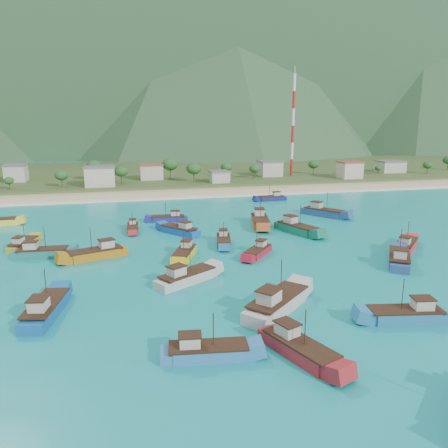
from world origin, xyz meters
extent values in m
plane|color=#0B8278|center=(0.00, 0.00, 0.00)|extent=(600.00, 600.00, 0.00)
cube|color=beige|center=(0.00, 79.00, 0.00)|extent=(400.00, 18.00, 1.20)
cube|color=#385123|center=(0.00, 140.00, 0.00)|extent=(400.00, 110.00, 2.40)
cube|color=white|center=(0.00, 69.50, 0.00)|extent=(400.00, 2.50, 0.08)
cube|color=#385942|center=(120.00, 400.00, 100.00)|extent=(1100.00, 160.00, 200.00)
cube|color=#284C2D|center=(-40.00, 300.00, 75.00)|extent=(800.00, 160.00, 150.00)
cone|color=#284C2D|center=(60.00, 300.00, 85.00)|extent=(280.00, 280.00, 170.00)
cone|color=#284C2D|center=(260.00, 300.00, 105.00)|extent=(280.00, 280.00, 210.00)
cube|color=beige|center=(-61.80, 115.71, 4.81)|extent=(7.93, 8.66, 6.42)
cube|color=beige|center=(-27.97, 94.28, 5.14)|extent=(10.83, 8.40, 7.08)
cube|color=beige|center=(-7.66, 108.93, 4.59)|extent=(9.27, 7.73, 5.99)
cube|color=beige|center=(18.37, 94.05, 3.68)|extent=(7.19, 7.25, 4.16)
cube|color=beige|center=(44.74, 108.22, 4.74)|extent=(9.33, 9.00, 6.28)
cube|color=beige|center=(75.76, 93.34, 4.94)|extent=(8.79, 7.82, 6.69)
cube|color=beige|center=(105.53, 108.15, 4.12)|extent=(11.77, 8.42, 5.04)
cylinder|color=red|center=(54.91, 108.00, 5.26)|extent=(1.20, 1.20, 7.32)
cylinder|color=white|center=(54.91, 108.00, 12.57)|extent=(1.20, 1.20, 7.32)
cylinder|color=red|center=(54.91, 108.00, 19.89)|extent=(1.20, 1.20, 7.32)
cylinder|color=white|center=(54.91, 108.00, 27.20)|extent=(1.20, 1.20, 7.32)
cylinder|color=red|center=(54.91, 108.00, 34.52)|extent=(1.20, 1.20, 7.32)
cylinder|color=white|center=(54.91, 108.00, 41.83)|extent=(1.20, 1.20, 7.32)
cube|color=#AE1729|center=(5.54, 2.62, 0.44)|extent=(7.97, 8.79, 1.67)
cube|color=beige|center=(6.75, 4.06, 1.95)|extent=(2.63, 2.68, 1.36)
cylinder|color=#382114|center=(5.21, 2.22, 3.15)|extent=(0.12, 0.12, 3.76)
cube|color=#B06712|center=(-25.91, 8.04, 0.64)|extent=(11.95, 6.91, 2.08)
cube|color=beige|center=(-23.69, 8.80, 2.53)|extent=(3.14, 2.83, 1.69)
cylinder|color=#382114|center=(-26.53, 7.83, 4.03)|extent=(0.12, 0.12, 4.69)
cube|color=#B49221|center=(-41.07, 19.57, 0.44)|extent=(5.29, 9.69, 1.69)
cube|color=beige|center=(-41.62, 17.74, 1.98)|extent=(2.24, 2.51, 1.37)
cylinder|color=#382114|center=(-40.92, 20.07, 3.19)|extent=(0.12, 0.12, 3.80)
cube|color=maroon|center=(-1.29, -34.95, 0.60)|extent=(7.03, 11.41, 2.00)
cube|color=beige|center=(-2.11, -32.86, 2.41)|extent=(2.78, 3.06, 1.62)
cylinder|color=#382114|center=(-1.06, -35.53, 3.84)|extent=(0.12, 0.12, 4.49)
cube|color=#BC2A36|center=(37.13, -0.47, 0.57)|extent=(9.78, 9.78, 1.94)
cube|color=beige|center=(35.58, -2.01, 2.33)|extent=(3.10, 3.10, 1.58)
cylinder|color=#382114|center=(37.56, -0.04, 3.72)|extent=(0.12, 0.12, 4.37)
cube|color=#164CA7|center=(-7.52, 23.10, 0.57)|extent=(8.97, 10.44, 1.94)
cube|color=beige|center=(-6.20, 21.35, 2.33)|extent=(3.03, 3.12, 1.58)
cylinder|color=#382114|center=(-7.88, 23.58, 3.73)|extent=(0.12, 0.12, 4.38)
cube|color=navy|center=(34.77, 32.97, 0.73)|extent=(10.24, 12.16, 2.25)
cube|color=beige|center=(33.28, 35.01, 2.77)|extent=(3.49, 3.61, 1.83)
cylinder|color=#382114|center=(35.18, 32.40, 4.38)|extent=(0.12, 0.12, 5.06)
cube|color=#BAB0A8|center=(0.56, -22.58, 0.80)|extent=(12.44, 11.75, 2.40)
cube|color=beige|center=(-1.45, -24.39, 2.98)|extent=(3.85, 3.81, 1.95)
cylinder|color=#382114|center=(1.12, -22.08, 4.71)|extent=(0.12, 0.12, 5.41)
cube|color=#B64D23|center=(13.75, 26.33, 0.77)|extent=(6.53, 13.38, 2.34)
cube|color=beige|center=(14.32, 28.89, 2.89)|extent=(2.94, 3.37, 1.90)
cylinder|color=#382114|center=(13.59, 25.62, 4.57)|extent=(0.12, 0.12, 5.26)
cube|color=#105395|center=(-31.29, -16.69, 0.67)|extent=(5.53, 12.17, 2.13)
cube|color=beige|center=(-31.72, -19.05, 2.60)|extent=(2.60, 3.01, 1.73)
cylinder|color=#382114|center=(-31.17, -16.03, 4.13)|extent=(0.12, 0.12, 4.80)
cube|color=#236B9D|center=(16.03, -29.82, 0.59)|extent=(11.32, 5.17, 1.98)
cube|color=beige|center=(18.22, -30.23, 2.39)|extent=(2.81, 2.42, 1.61)
cylinder|color=#382114|center=(15.42, -29.71, 3.82)|extent=(0.12, 0.12, 4.47)
cube|color=#A12628|center=(-18.10, 28.36, 0.38)|extent=(2.91, 8.69, 1.56)
cube|color=beige|center=(-18.02, 30.11, 1.80)|extent=(1.66, 2.02, 1.27)
cylinder|color=#382114|center=(-18.12, 27.87, 2.92)|extent=(0.12, 0.12, 3.51)
cube|color=navy|center=(30.01, -8.31, 0.67)|extent=(9.41, 11.69, 2.13)
cube|color=beige|center=(28.67, -10.31, 2.60)|extent=(3.27, 3.41, 1.73)
cylinder|color=#382114|center=(30.38, -7.76, 4.14)|extent=(0.12, 0.12, 4.80)
cube|color=teal|center=(-11.60, -32.90, 0.52)|extent=(10.45, 4.25, 1.85)
cube|color=beige|center=(-13.66, -32.64, 2.20)|extent=(2.52, 2.13, 1.50)
cylinder|color=#382114|center=(-11.03, -32.97, 3.52)|extent=(0.12, 0.12, 4.15)
cube|color=#226495|center=(0.71, 11.80, 0.46)|extent=(4.69, 9.86, 1.72)
cube|color=beige|center=(1.11, 13.70, 2.02)|extent=(2.14, 2.47, 1.40)
cylinder|color=#382114|center=(0.60, 11.27, 3.26)|extent=(0.12, 0.12, 3.88)
cube|color=#1E6F69|center=(-36.03, 11.55, 0.57)|extent=(10.85, 3.85, 1.94)
cube|color=beige|center=(-38.21, 11.70, 2.33)|extent=(2.55, 2.11, 1.57)
cylinder|color=#382114|center=(-35.43, 11.51, 3.72)|extent=(0.12, 0.12, 4.36)
cube|color=#BBB1AB|center=(-10.32, -8.77, 0.63)|extent=(11.30, 8.86, 2.05)
cube|color=beige|center=(-12.26, -10.01, 2.48)|extent=(3.27, 3.12, 1.67)
cylinder|color=#382114|center=(-9.77, -8.43, 3.96)|extent=(0.12, 0.12, 4.61)
cube|color=#126C4F|center=(20.21, 17.27, 0.73)|extent=(7.94, 12.89, 2.26)
cube|color=beige|center=(19.29, 19.63, 2.77)|extent=(3.15, 3.46, 1.83)
cylinder|color=#382114|center=(20.47, 16.61, 4.39)|extent=(0.12, 0.12, 5.08)
cube|color=navy|center=(-8.65, 36.43, 0.48)|extent=(10.03, 4.37, 1.76)
cube|color=beige|center=(-6.69, 36.12, 2.08)|extent=(2.46, 2.10, 1.43)
cylinder|color=#382114|center=(-9.19, 36.52, 3.35)|extent=(0.12, 0.12, 3.97)
cube|color=yellow|center=(-8.88, 4.66, 0.50)|extent=(6.33, 10.28, 1.80)
cube|color=beige|center=(-8.14, 6.54, 2.13)|extent=(2.51, 2.75, 1.46)
cylinder|color=#382114|center=(-9.08, 4.14, 3.42)|extent=(0.12, 0.12, 4.05)
cube|color=navy|center=(28.11, 59.08, 0.48)|extent=(9.86, 3.56, 1.76)
cube|color=beige|center=(30.09, 59.22, 2.07)|extent=(2.32, 1.93, 1.43)
cylinder|color=#382114|center=(27.56, 59.04, 3.34)|extent=(0.12, 0.12, 3.96)
camera|label=1|loc=(-20.20, -76.88, 26.60)|focal=35.00mm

